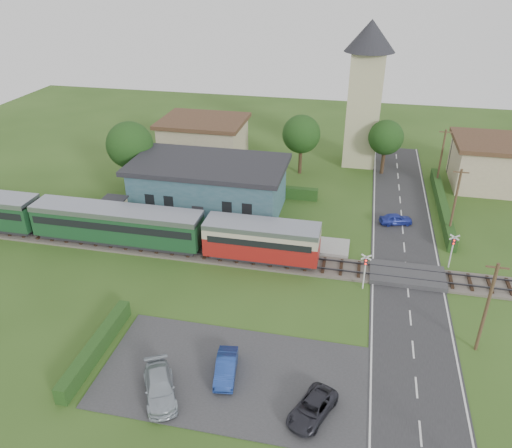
% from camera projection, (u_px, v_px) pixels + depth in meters
% --- Properties ---
extents(ground, '(120.00, 120.00, 0.00)m').
position_uv_depth(ground, '(286.00, 276.00, 42.14)').
color(ground, '#2D4C19').
extents(railway_track, '(76.00, 3.20, 0.49)m').
position_uv_depth(railway_track, '(289.00, 263.00, 43.81)').
color(railway_track, '#4C443D').
rests_on(railway_track, ground).
extents(road, '(6.00, 70.00, 0.05)m').
position_uv_depth(road, '(408.00, 291.00, 40.26)').
color(road, '#28282B').
rests_on(road, ground).
extents(car_park, '(17.00, 9.00, 0.08)m').
position_uv_depth(car_park, '(233.00, 376.00, 32.07)').
color(car_park, '#333335').
rests_on(car_park, ground).
extents(crossing_deck, '(6.20, 3.40, 0.45)m').
position_uv_depth(crossing_deck, '(407.00, 275.00, 41.88)').
color(crossing_deck, '#333335').
rests_on(crossing_deck, ground).
extents(platform, '(30.00, 3.00, 0.45)m').
position_uv_depth(platform, '(193.00, 232.00, 48.39)').
color(platform, gray).
rests_on(platform, ground).
extents(equipment_hut, '(2.30, 2.30, 2.55)m').
position_uv_depth(equipment_hut, '(115.00, 211.00, 49.17)').
color(equipment_hut, '#BDB589').
rests_on(equipment_hut, platform).
extents(station_building, '(16.00, 9.00, 5.30)m').
position_uv_depth(station_building, '(209.00, 186.00, 52.21)').
color(station_building, '#2B5261').
rests_on(station_building, ground).
extents(train, '(43.20, 2.90, 3.40)m').
position_uv_depth(train, '(86.00, 220.00, 46.45)').
color(train, '#232328').
rests_on(train, ground).
extents(church_tower, '(6.00, 6.00, 17.60)m').
position_uv_depth(church_tower, '(366.00, 84.00, 60.48)').
color(church_tower, '#BDB589').
rests_on(church_tower, ground).
extents(house_west, '(10.80, 8.80, 5.50)m').
position_uv_depth(house_west, '(204.00, 139.00, 65.16)').
color(house_west, tan).
rests_on(house_west, ground).
extents(house_east, '(8.80, 8.80, 5.50)m').
position_uv_depth(house_east, '(490.00, 163.00, 57.74)').
color(house_east, tan).
rests_on(house_east, ground).
extents(hedge_carpark, '(0.80, 9.00, 1.20)m').
position_uv_depth(hedge_carpark, '(96.00, 348.00, 33.59)').
color(hedge_carpark, '#193814').
rests_on(hedge_carpark, ground).
extents(hedge_roadside, '(0.80, 18.00, 1.20)m').
position_uv_depth(hedge_roadside, '(442.00, 205.00, 52.98)').
color(hedge_roadside, '#193814').
rests_on(hedge_roadside, ground).
extents(hedge_station, '(22.00, 0.80, 1.30)m').
position_uv_depth(hedge_station, '(221.00, 186.00, 57.06)').
color(hedge_station, '#193814').
rests_on(hedge_station, ground).
extents(tree_a, '(5.20, 5.20, 8.00)m').
position_uv_depth(tree_a, '(130.00, 145.00, 55.41)').
color(tree_a, '#332316').
rests_on(tree_a, ground).
extents(tree_b, '(4.60, 4.60, 7.34)m').
position_uv_depth(tree_b, '(301.00, 134.00, 59.95)').
color(tree_b, '#332316').
rests_on(tree_b, ground).
extents(tree_c, '(4.20, 4.20, 6.78)m').
position_uv_depth(tree_c, '(386.00, 138.00, 59.97)').
color(tree_c, '#332316').
rests_on(tree_c, ground).
extents(utility_pole_b, '(1.40, 0.22, 7.00)m').
position_uv_depth(utility_pole_b, '(487.00, 307.00, 32.60)').
color(utility_pole_b, '#473321').
rests_on(utility_pole_b, ground).
extents(utility_pole_c, '(1.40, 0.22, 7.00)m').
position_uv_depth(utility_pole_c, '(455.00, 203.00, 46.38)').
color(utility_pole_c, '#473321').
rests_on(utility_pole_c, ground).
extents(utility_pole_d, '(1.40, 0.22, 7.00)m').
position_uv_depth(utility_pole_d, '(441.00, 158.00, 56.71)').
color(utility_pole_d, '#473321').
rests_on(utility_pole_d, ground).
extents(crossing_signal_near, '(0.84, 0.28, 3.28)m').
position_uv_depth(crossing_signal_near, '(365.00, 266.00, 39.58)').
color(crossing_signal_near, silver).
rests_on(crossing_signal_near, ground).
extents(crossing_signal_far, '(0.84, 0.28, 3.28)m').
position_uv_depth(crossing_signal_far, '(453.00, 246.00, 42.37)').
color(crossing_signal_far, silver).
rests_on(crossing_signal_far, ground).
extents(streetlamp_west, '(0.30, 0.30, 5.15)m').
position_uv_depth(streetlamp_west, '(138.00, 146.00, 62.05)').
color(streetlamp_west, '#3F3F47').
rests_on(streetlamp_west, ground).
extents(streetlamp_east, '(0.30, 0.30, 5.15)m').
position_uv_depth(streetlamp_east, '(451.00, 150.00, 60.96)').
color(streetlamp_east, '#3F3F47').
rests_on(streetlamp_east, ground).
extents(car_on_road, '(3.47, 2.15, 1.10)m').
position_uv_depth(car_on_road, '(396.00, 219.00, 50.07)').
color(car_on_road, '#2534A2').
rests_on(car_on_road, road).
extents(car_park_blue, '(1.80, 3.77, 1.19)m').
position_uv_depth(car_park_blue, '(226.00, 368.00, 31.84)').
color(car_park_blue, navy).
rests_on(car_park_blue, car_park).
extents(car_park_silver, '(3.61, 4.71, 1.27)m').
position_uv_depth(car_park_silver, '(160.00, 387.00, 30.34)').
color(car_park_silver, '#A1ABB5').
rests_on(car_park_silver, car_park).
extents(car_park_dark, '(3.10, 4.23, 1.07)m').
position_uv_depth(car_park_dark, '(312.00, 408.00, 29.05)').
color(car_park_dark, '#25252D').
rests_on(car_park_dark, car_park).
extents(pedestrian_near, '(0.63, 0.52, 1.48)m').
position_uv_depth(pedestrian_near, '(255.00, 233.00, 46.30)').
color(pedestrian_near, gray).
rests_on(pedestrian_near, platform).
extents(pedestrian_far, '(0.78, 0.94, 1.75)m').
position_uv_depth(pedestrian_far, '(135.00, 218.00, 48.63)').
color(pedestrian_far, gray).
rests_on(pedestrian_far, platform).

